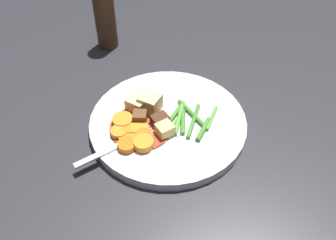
{
  "coord_description": "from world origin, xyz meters",
  "views": [
    {
      "loc": [
        0.05,
        0.45,
        0.48
      ],
      "look_at": [
        0.0,
        0.0,
        0.02
      ],
      "focal_mm": 40.12,
      "sensor_mm": 36.0,
      "label": 1
    }
  ],
  "objects_px": {
    "carrot_slice_1": "(143,143)",
    "carrot_slice_2": "(127,145)",
    "carrot_slice_4": "(123,121)",
    "carrot_slice_5": "(119,132)",
    "potato_chunk_1": "(165,130)",
    "fork": "(128,141)",
    "meat_chunk_1": "(140,117)",
    "pepper_mill": "(105,19)",
    "carrot_slice_7": "(129,129)",
    "potato_chunk_2": "(150,103)",
    "meat_chunk_0": "(160,120)",
    "carrot_slice_0": "(140,129)",
    "dinner_plate": "(168,123)",
    "carrot_slice_6": "(144,136)",
    "carrot_slice_3": "(127,136)",
    "potato_chunk_0": "(137,104)"
  },
  "relations": [
    {
      "from": "carrot_slice_4",
      "to": "carrot_slice_5",
      "type": "height_order",
      "value": "carrot_slice_4"
    },
    {
      "from": "meat_chunk_1",
      "to": "potato_chunk_2",
      "type": "bearing_deg",
      "value": -124.92
    },
    {
      "from": "carrot_slice_0",
      "to": "meat_chunk_0",
      "type": "relative_size",
      "value": 1.08
    },
    {
      "from": "carrot_slice_5",
      "to": "potato_chunk_0",
      "type": "bearing_deg",
      "value": -118.58
    },
    {
      "from": "carrot_slice_3",
      "to": "potato_chunk_0",
      "type": "relative_size",
      "value": 0.91
    },
    {
      "from": "potato_chunk_2",
      "to": "meat_chunk_0",
      "type": "height_order",
      "value": "potato_chunk_2"
    },
    {
      "from": "dinner_plate",
      "to": "carrot_slice_1",
      "type": "height_order",
      "value": "carrot_slice_1"
    },
    {
      "from": "carrot_slice_1",
      "to": "potato_chunk_0",
      "type": "relative_size",
      "value": 1.01
    },
    {
      "from": "meat_chunk_0",
      "to": "dinner_plate",
      "type": "bearing_deg",
      "value": -147.99
    },
    {
      "from": "carrot_slice_4",
      "to": "meat_chunk_1",
      "type": "xyz_separation_m",
      "value": [
        -0.03,
        -0.0,
        0.0
      ]
    },
    {
      "from": "carrot_slice_1",
      "to": "carrot_slice_2",
      "type": "distance_m",
      "value": 0.03
    },
    {
      "from": "carrot_slice_1",
      "to": "potato_chunk_0",
      "type": "distance_m",
      "value": 0.09
    },
    {
      "from": "dinner_plate",
      "to": "meat_chunk_1",
      "type": "xyz_separation_m",
      "value": [
        0.05,
        -0.0,
        0.02
      ]
    },
    {
      "from": "carrot_slice_3",
      "to": "potato_chunk_2",
      "type": "xyz_separation_m",
      "value": [
        -0.04,
        -0.07,
        0.01
      ]
    },
    {
      "from": "potato_chunk_1",
      "to": "fork",
      "type": "height_order",
      "value": "potato_chunk_1"
    },
    {
      "from": "potato_chunk_0",
      "to": "meat_chunk_1",
      "type": "xyz_separation_m",
      "value": [
        -0.0,
        0.03,
        -0.0
      ]
    },
    {
      "from": "carrot_slice_6",
      "to": "dinner_plate",
      "type": "bearing_deg",
      "value": -139.37
    },
    {
      "from": "potato_chunk_0",
      "to": "pepper_mill",
      "type": "height_order",
      "value": "pepper_mill"
    },
    {
      "from": "potato_chunk_2",
      "to": "meat_chunk_0",
      "type": "distance_m",
      "value": 0.04
    },
    {
      "from": "carrot_slice_3",
      "to": "dinner_plate",
      "type": "bearing_deg",
      "value": -153.83
    },
    {
      "from": "potato_chunk_0",
      "to": "meat_chunk_1",
      "type": "relative_size",
      "value": 1.43
    },
    {
      "from": "carrot_slice_5",
      "to": "meat_chunk_1",
      "type": "distance_m",
      "value": 0.05
    },
    {
      "from": "carrot_slice_7",
      "to": "pepper_mill",
      "type": "bearing_deg",
      "value": -82.52
    },
    {
      "from": "potato_chunk_0",
      "to": "potato_chunk_1",
      "type": "height_order",
      "value": "potato_chunk_0"
    },
    {
      "from": "carrot_slice_6",
      "to": "meat_chunk_0",
      "type": "distance_m",
      "value": 0.04
    },
    {
      "from": "potato_chunk_1",
      "to": "potato_chunk_2",
      "type": "distance_m",
      "value": 0.07
    },
    {
      "from": "fork",
      "to": "potato_chunk_1",
      "type": "bearing_deg",
      "value": -169.97
    },
    {
      "from": "carrot_slice_0",
      "to": "potato_chunk_2",
      "type": "relative_size",
      "value": 0.85
    },
    {
      "from": "carrot_slice_3",
      "to": "carrot_slice_7",
      "type": "xyz_separation_m",
      "value": [
        -0.0,
        -0.02,
        0.0
      ]
    },
    {
      "from": "pepper_mill",
      "to": "fork",
      "type": "bearing_deg",
      "value": 96.24
    },
    {
      "from": "meat_chunk_0",
      "to": "pepper_mill",
      "type": "relative_size",
      "value": 0.21
    },
    {
      "from": "dinner_plate",
      "to": "meat_chunk_0",
      "type": "height_order",
      "value": "meat_chunk_0"
    },
    {
      "from": "meat_chunk_0",
      "to": "carrot_slice_7",
      "type": "bearing_deg",
      "value": 11.75
    },
    {
      "from": "potato_chunk_0",
      "to": "potato_chunk_2",
      "type": "height_order",
      "value": "potato_chunk_2"
    },
    {
      "from": "carrot_slice_0",
      "to": "carrot_slice_4",
      "type": "bearing_deg",
      "value": -39.03
    },
    {
      "from": "carrot_slice_5",
      "to": "carrot_slice_6",
      "type": "height_order",
      "value": "same"
    },
    {
      "from": "carrot_slice_5",
      "to": "carrot_slice_7",
      "type": "xyz_separation_m",
      "value": [
        -0.02,
        -0.01,
        0.0
      ]
    },
    {
      "from": "carrot_slice_1",
      "to": "carrot_slice_6",
      "type": "relative_size",
      "value": 1.25
    },
    {
      "from": "potato_chunk_2",
      "to": "meat_chunk_1",
      "type": "bearing_deg",
      "value": 55.08
    },
    {
      "from": "carrot_slice_3",
      "to": "carrot_slice_5",
      "type": "xyz_separation_m",
      "value": [
        0.01,
        -0.01,
        0.0
      ]
    },
    {
      "from": "carrot_slice_5",
      "to": "fork",
      "type": "distance_m",
      "value": 0.02
    },
    {
      "from": "carrot_slice_0",
      "to": "carrot_slice_5",
      "type": "distance_m",
      "value": 0.03
    },
    {
      "from": "fork",
      "to": "dinner_plate",
      "type": "bearing_deg",
      "value": -148.68
    },
    {
      "from": "carrot_slice_2",
      "to": "potato_chunk_2",
      "type": "xyz_separation_m",
      "value": [
        -0.04,
        -0.09,
        0.01
      ]
    },
    {
      "from": "carrot_slice_1",
      "to": "meat_chunk_1",
      "type": "height_order",
      "value": "meat_chunk_1"
    },
    {
      "from": "fork",
      "to": "carrot_slice_6",
      "type": "bearing_deg",
      "value": -169.61
    },
    {
      "from": "carrot_slice_7",
      "to": "carrot_slice_2",
      "type": "bearing_deg",
      "value": 81.34
    },
    {
      "from": "carrot_slice_1",
      "to": "carrot_slice_5",
      "type": "distance_m",
      "value": 0.05
    },
    {
      "from": "carrot_slice_7",
      "to": "meat_chunk_1",
      "type": "xyz_separation_m",
      "value": [
        -0.02,
        -0.02,
        0.01
      ]
    },
    {
      "from": "carrot_slice_0",
      "to": "carrot_slice_1",
      "type": "height_order",
      "value": "carrot_slice_1"
    }
  ]
}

